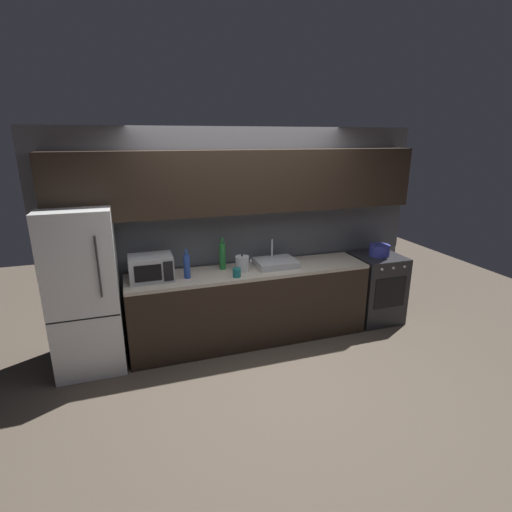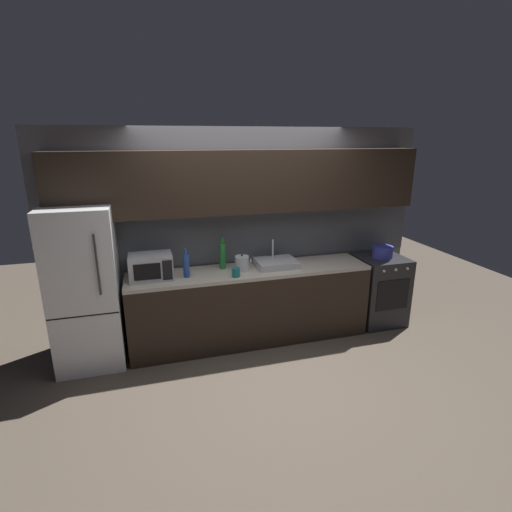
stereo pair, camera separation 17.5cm
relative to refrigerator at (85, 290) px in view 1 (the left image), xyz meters
name	(u,v)px [view 1 (the left image)]	position (x,y,z in m)	size (l,w,h in m)	color
ground_plane	(277,379)	(1.80, -0.90, -0.87)	(10.00, 10.00, 0.00)	#4C4238
back_wall	(243,210)	(1.80, 0.30, 0.68)	(4.58, 0.44, 2.50)	slate
counter_run	(251,305)	(1.80, 0.00, -0.42)	(2.84, 0.60, 0.90)	black
refrigerator	(85,290)	(0.00, 0.00, 0.00)	(0.68, 0.69, 1.73)	white
oven_range	(376,288)	(3.56, 0.00, -0.42)	(0.60, 0.62, 0.90)	#232326
microwave	(151,268)	(0.68, 0.02, 0.17)	(0.46, 0.35, 0.27)	#A8AAAF
sink_basin	(276,263)	(2.13, 0.03, 0.07)	(0.48, 0.38, 0.30)	#ADAFB5
kettle	(242,264)	(1.70, -0.01, 0.12)	(0.19, 0.16, 0.20)	#B7BABF
wine_bottle_green	(222,256)	(1.50, 0.13, 0.19)	(0.08, 0.08, 0.38)	#1E6B2D
wine_bottle_blue	(187,266)	(1.06, -0.05, 0.17)	(0.07, 0.07, 0.33)	#234299
mug_teal	(237,273)	(1.58, -0.19, 0.08)	(0.09, 0.09, 0.10)	#19666B
cooking_pot	(379,250)	(3.56, 0.00, 0.11)	(0.26, 0.26, 0.15)	#333899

